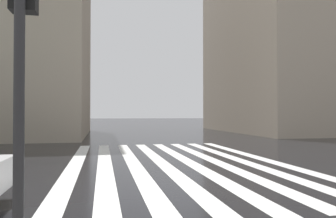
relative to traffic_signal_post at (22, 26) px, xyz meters
name	(u,v)px	position (x,y,z in m)	size (l,w,h in m)	color
ground_plane	(165,189)	(3.30, -2.38, -2.80)	(220.00, 220.00, 0.00)	black
zebra_crossing	(174,162)	(7.30, -3.51, -2.79)	(13.00, 7.50, 0.01)	silver
haussmann_block_corner	(323,17)	(24.00, -22.91, 8.81)	(16.40, 20.16, 23.69)	tan
traffic_signal_post	(22,26)	(0.00, 0.00, 0.00)	(0.44, 0.30, 3.67)	#232326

